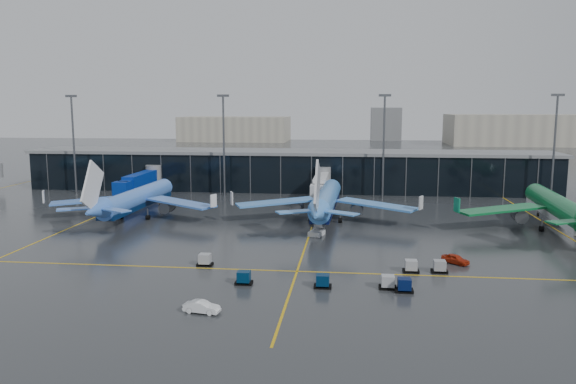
# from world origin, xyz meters

# --- Properties ---
(ground) EXTENTS (600.00, 600.00, 0.00)m
(ground) POSITION_xyz_m (0.00, 0.00, 0.00)
(ground) COLOR #282B2D
(ground) RESTS_ON ground
(terminal_pier) EXTENTS (142.00, 17.00, 10.70)m
(terminal_pier) POSITION_xyz_m (0.00, 62.00, 5.42)
(terminal_pier) COLOR black
(terminal_pier) RESTS_ON ground
(jet_bridges) EXTENTS (94.00, 27.50, 7.20)m
(jet_bridges) POSITION_xyz_m (-35.00, 42.99, 4.55)
(jet_bridges) COLOR #595B60
(jet_bridges) RESTS_ON ground
(flood_masts) EXTENTS (203.00, 0.50, 25.50)m
(flood_masts) POSITION_xyz_m (5.00, 50.00, 13.81)
(flood_masts) COLOR #595B60
(flood_masts) RESTS_ON ground
(distant_hangars) EXTENTS (260.00, 71.00, 22.00)m
(distant_hangars) POSITION_xyz_m (49.94, 270.08, 8.79)
(distant_hangars) COLOR #B2AD99
(distant_hangars) RESTS_ON ground
(taxi_lines) EXTENTS (220.00, 120.00, 0.02)m
(taxi_lines) POSITION_xyz_m (10.00, 10.61, 0.01)
(taxi_lines) COLOR gold
(taxi_lines) RESTS_ON ground
(airliner_arkefly) EXTENTS (37.57, 42.49, 12.76)m
(airliner_arkefly) POSITION_xyz_m (-26.05, 19.44, 6.38)
(airliner_arkefly) COLOR #4277D9
(airliner_arkefly) RESTS_ON ground
(airliner_klm_near) EXTENTS (39.01, 44.05, 13.15)m
(airliner_klm_near) POSITION_xyz_m (12.35, 20.91, 6.57)
(airliner_klm_near) COLOR #448AE1
(airliner_klm_near) RESTS_ON ground
(airliner_aer_lingus) EXTENTS (41.48, 46.48, 13.53)m
(airliner_aer_lingus) POSITION_xyz_m (54.94, 16.94, 6.76)
(airliner_aer_lingus) COLOR #0C6831
(airliner_aer_lingus) RESTS_ON ground
(baggage_carts) EXTENTS (34.95, 10.34, 1.70)m
(baggage_carts) POSITION_xyz_m (16.45, -18.15, 0.76)
(baggage_carts) COLOR black
(baggage_carts) RESTS_ON ground
(mobile_airstair) EXTENTS (3.01, 3.69, 3.45)m
(mobile_airstair) POSITION_xyz_m (11.30, 7.21, 0.77)
(mobile_airstair) COLOR silver
(mobile_airstair) RESTS_ON ground
(service_van_red) EXTENTS (4.16, 3.92, 1.39)m
(service_van_red) POSITION_xyz_m (32.36, -8.66, 0.70)
(service_van_red) COLOR #A6240C
(service_van_red) RESTS_ON ground
(service_van_white) EXTENTS (4.25, 2.02, 1.35)m
(service_van_white) POSITION_xyz_m (1.11, -31.85, 0.67)
(service_van_white) COLOR white
(service_van_white) RESTS_ON ground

